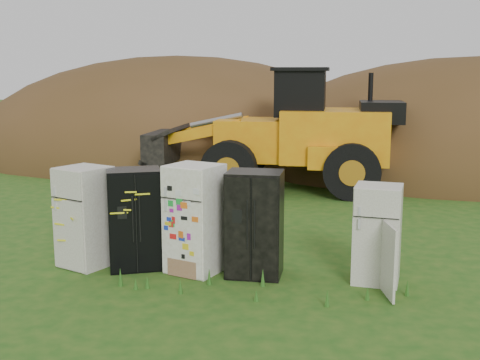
% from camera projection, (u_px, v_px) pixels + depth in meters
% --- Properties ---
extents(ground, '(120.00, 120.00, 0.00)m').
position_uv_depth(ground, '(226.00, 273.00, 10.05)').
color(ground, '#1D4E14').
rests_on(ground, ground).
extents(fridge_leftmost, '(0.99, 0.97, 1.73)m').
position_uv_depth(fridge_leftmost, '(85.00, 217.00, 10.30)').
color(fridge_leftmost, silver).
rests_on(fridge_leftmost, ground).
extents(fridge_black_side, '(1.10, 1.00, 1.71)m').
position_uv_depth(fridge_black_side, '(135.00, 219.00, 10.19)').
color(fridge_black_side, black).
rests_on(fridge_black_side, ground).
extents(fridge_sticker, '(1.01, 0.97, 1.81)m').
position_uv_depth(fridge_sticker, '(195.00, 219.00, 9.98)').
color(fridge_sticker, white).
rests_on(fridge_sticker, ground).
extents(fridge_dark_mid, '(0.89, 0.73, 1.73)m').
position_uv_depth(fridge_dark_mid, '(255.00, 224.00, 9.81)').
color(fridge_dark_mid, black).
rests_on(fridge_dark_mid, ground).
extents(fridge_open_door, '(0.79, 0.74, 1.57)m').
position_uv_depth(fridge_open_door, '(377.00, 234.00, 9.49)').
color(fridge_open_door, silver).
rests_on(fridge_open_door, ground).
extents(wheel_loader, '(7.18, 3.04, 3.45)m').
position_uv_depth(wheel_loader, '(269.00, 129.00, 17.04)').
color(wheel_loader, orange).
rests_on(wheel_loader, ground).
extents(dirt_mound_right, '(16.52, 12.12, 7.73)m').
position_uv_depth(dirt_mound_right, '(473.00, 168.00, 21.17)').
color(dirt_mound_right, '#453016').
rests_on(dirt_mound_right, ground).
extents(dirt_mound_left, '(17.11, 12.83, 7.95)m').
position_uv_depth(dirt_mound_left, '(179.00, 155.00, 24.41)').
color(dirt_mound_left, '#453016').
rests_on(dirt_mound_left, ground).
extents(dirt_mound_back, '(16.65, 11.10, 5.93)m').
position_uv_depth(dirt_mound_back, '(298.00, 148.00, 26.84)').
color(dirt_mound_back, '#453016').
rests_on(dirt_mound_back, ground).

